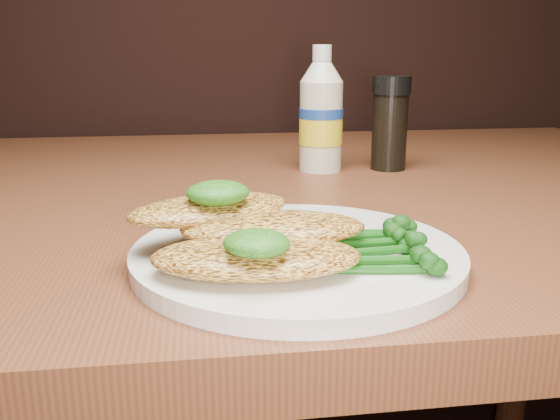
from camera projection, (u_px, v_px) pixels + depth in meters
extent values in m
cylinder|color=white|center=(297.00, 255.00, 0.43)|extent=(0.24, 0.24, 0.01)
ellipsoid|color=#E8B14A|center=(256.00, 257.00, 0.38)|extent=(0.14, 0.08, 0.02)
ellipsoid|color=#E8B14A|center=(273.00, 228.00, 0.41)|extent=(0.13, 0.07, 0.02)
ellipsoid|color=#E8B14A|center=(210.00, 209.00, 0.43)|extent=(0.13, 0.10, 0.02)
ellipsoid|color=#113307|center=(257.00, 243.00, 0.36)|extent=(0.05, 0.05, 0.02)
ellipsoid|color=#113307|center=(218.00, 193.00, 0.42)|extent=(0.05, 0.04, 0.02)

